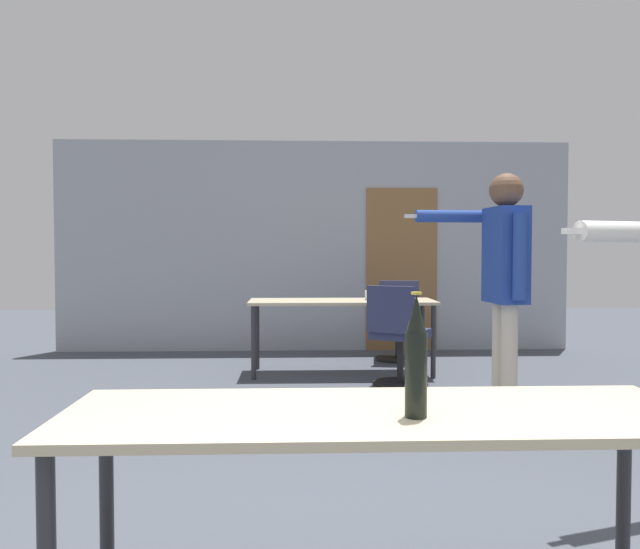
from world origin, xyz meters
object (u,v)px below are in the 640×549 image
person_far_watching (503,270)px  beer_bottle (416,358)px  office_chair_near_pushed (398,323)px  drink_cup (369,295)px  office_chair_far_right (398,339)px

person_far_watching → beer_bottle: 2.86m
office_chair_near_pushed → drink_cup: office_chair_near_pushed is taller
office_chair_far_right → office_chair_near_pushed: size_ratio=1.02×
office_chair_far_right → beer_bottle: beer_bottle is taller
beer_bottle → person_far_watching: bearing=66.4°
beer_bottle → drink_cup: beer_bottle is taller
person_far_watching → office_chair_near_pushed: (-0.34, 2.58, -0.69)m
person_far_watching → office_chair_near_pushed: bearing=3.5°
beer_bottle → drink_cup: (0.38, 4.51, -0.13)m
office_chair_near_pushed → beer_bottle: (-0.80, -5.20, 0.50)m
office_chair_near_pushed → beer_bottle: beer_bottle is taller
office_chair_near_pushed → beer_bottle: 5.28m
drink_cup → person_far_watching: bearing=-68.2°
office_chair_far_right → beer_bottle: (-0.57, -3.84, 0.49)m
person_far_watching → office_chair_far_right: (-0.57, 1.23, -0.68)m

